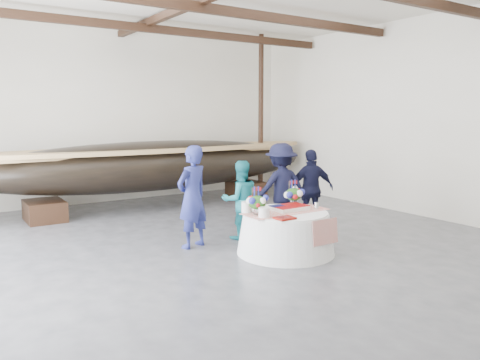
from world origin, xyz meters
TOP-DOWN VIEW (x-y plane):
  - floor at (0.00, 0.00)m, footprint 10.00×12.00m
  - wall_back at (0.00, 6.00)m, footprint 10.00×0.02m
  - wall_right at (5.00, 0.00)m, footprint 0.02×12.00m
  - pavilion_structure at (0.00, 0.78)m, footprint 9.80×11.76m
  - longboat_display at (0.32, 4.48)m, footprint 8.92×1.78m
  - banquet_table at (0.56, -0.31)m, footprint 1.64×1.64m
  - tabletop_items at (0.50, -0.15)m, footprint 1.52×1.05m
  - guest_woman_blue at (-0.59, 0.86)m, footprint 0.76×0.62m
  - guest_woman_teal at (0.44, 0.89)m, footprint 0.83×0.71m
  - guest_man_left at (1.45, 0.94)m, footprint 1.22×0.82m
  - guest_man_right at (2.08, 0.75)m, footprint 1.03×0.68m

SIDE VIEW (x-z plane):
  - floor at x=0.00m, z-range -0.01..0.01m
  - banquet_table at x=0.56m, z-range 0.00..0.71m
  - guest_woman_teal at x=0.44m, z-range 0.00..1.47m
  - guest_man_right at x=2.08m, z-range 0.00..1.62m
  - tabletop_items at x=0.50m, z-range 0.66..1.06m
  - guest_man_left at x=1.45m, z-range 0.00..1.76m
  - guest_woman_blue at x=-0.59m, z-range 0.00..1.80m
  - longboat_display at x=0.32m, z-range 0.23..1.90m
  - wall_back at x=0.00m, z-range 0.00..4.50m
  - wall_right at x=5.00m, z-range 0.00..4.50m
  - pavilion_structure at x=0.00m, z-range 1.75..6.25m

